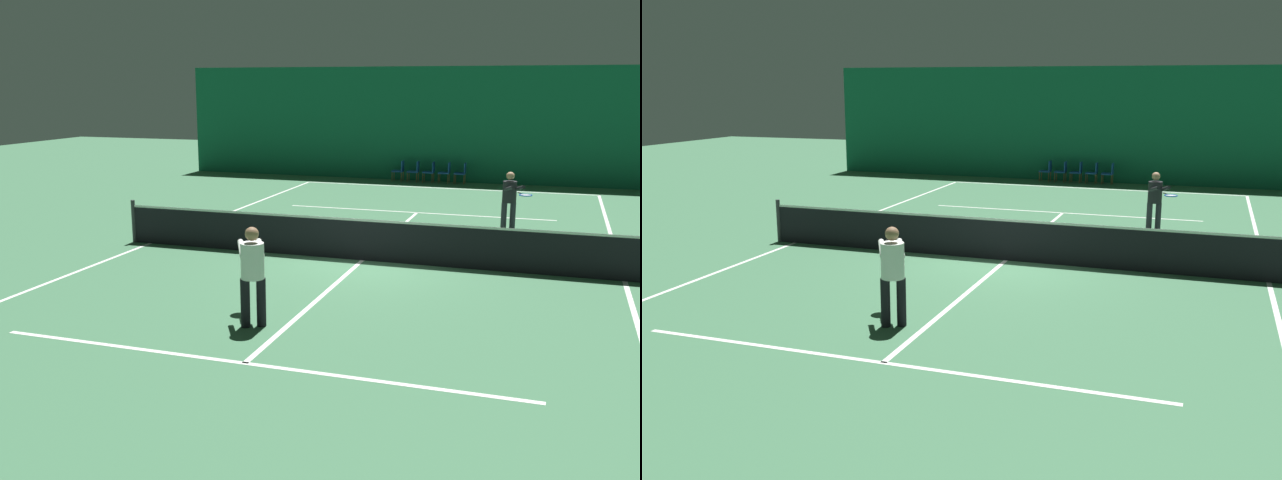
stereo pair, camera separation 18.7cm
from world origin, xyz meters
TOP-DOWN VIEW (x-y plane):
  - ground_plane at (0.00, 0.00)m, footprint 60.00×60.00m
  - backdrop_curtain at (0.00, 13.86)m, footprint 23.00×0.12m
  - court_line_baseline_far at (0.00, 11.90)m, footprint 11.00×0.10m
  - court_line_service_far at (0.00, 6.40)m, footprint 8.25×0.10m
  - court_line_service_near at (0.00, -6.40)m, footprint 8.25×0.10m
  - court_line_sideline_left at (-5.50, 0.00)m, footprint 0.10×23.80m
  - court_line_sideline_right at (5.50, 0.00)m, footprint 0.10×23.80m
  - court_line_centre at (0.00, 0.00)m, footprint 0.10×12.80m
  - tennis_net at (0.00, 0.00)m, footprint 12.00×0.10m
  - player_near at (-0.54, -4.86)m, footprint 0.96×1.36m
  - player_far at (2.89, 4.34)m, footprint 0.93×1.34m
  - courtside_chair_0 at (-2.07, 13.31)m, footprint 0.44×0.44m
  - courtside_chair_1 at (-1.44, 13.31)m, footprint 0.44×0.44m
  - courtside_chair_2 at (-0.82, 13.31)m, footprint 0.44×0.44m
  - courtside_chair_3 at (-0.19, 13.31)m, footprint 0.44×0.44m
  - courtside_chair_4 at (0.44, 13.31)m, footprint 0.44×0.44m

SIDE VIEW (x-z plane):
  - ground_plane at x=0.00m, z-range 0.00..0.00m
  - court_line_baseline_far at x=0.00m, z-range 0.00..0.00m
  - court_line_service_far at x=0.00m, z-range 0.00..0.00m
  - court_line_service_near at x=0.00m, z-range 0.00..0.00m
  - court_line_sideline_left at x=-5.50m, z-range 0.00..0.00m
  - court_line_sideline_right at x=5.50m, z-range 0.00..0.00m
  - court_line_centre at x=0.00m, z-range 0.00..0.00m
  - courtside_chair_0 at x=-2.07m, z-range 0.07..0.91m
  - courtside_chair_1 at x=-1.44m, z-range 0.07..0.91m
  - courtside_chair_2 at x=-0.82m, z-range 0.07..0.91m
  - courtside_chair_3 at x=-0.19m, z-range 0.07..0.91m
  - courtside_chair_4 at x=0.44m, z-range 0.07..0.91m
  - tennis_net at x=0.00m, z-range -0.02..1.05m
  - player_far at x=2.89m, z-range 0.13..1.75m
  - player_near at x=-0.54m, z-range 0.14..1.81m
  - backdrop_curtain at x=0.00m, z-range 0.00..4.58m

